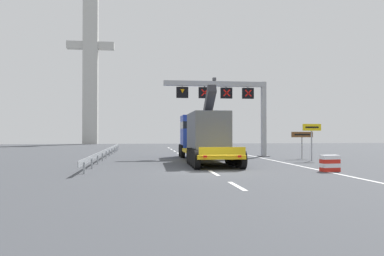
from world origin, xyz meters
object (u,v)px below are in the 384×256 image
at_px(overhead_lane_gantry, 229,97).
at_px(exit_sign_yellow, 312,133).
at_px(bridge_pylon_distant, 91,63).
at_px(crash_barrier_striped, 330,163).
at_px(tourist_info_sign_brown, 302,138).
at_px(heavy_haul_truck_yellow, 203,135).

distance_m(overhead_lane_gantry, exit_sign_yellow, 8.35).
bearing_deg(bridge_pylon_distant, overhead_lane_gantry, -67.59).
bearing_deg(overhead_lane_gantry, bridge_pylon_distant, 112.41).
bearing_deg(exit_sign_yellow, crash_barrier_striped, -108.20).
relative_size(exit_sign_yellow, tourist_info_sign_brown, 1.27).
height_order(overhead_lane_gantry, heavy_haul_truck_yellow, overhead_lane_gantry).
height_order(overhead_lane_gantry, tourist_info_sign_brown, overhead_lane_gantry).
relative_size(exit_sign_yellow, bridge_pylon_distant, 0.09).
xyz_separation_m(heavy_haul_truck_yellow, crash_barrier_striped, (5.56, -9.46, -1.54)).
relative_size(overhead_lane_gantry, crash_barrier_striped, 9.06).
relative_size(tourist_info_sign_brown, bridge_pylon_distant, 0.07).
bearing_deg(bridge_pylon_distant, exit_sign_yellow, -64.89).
bearing_deg(bridge_pylon_distant, tourist_info_sign_brown, -63.46).
distance_m(exit_sign_yellow, tourist_info_sign_brown, 2.49).
xyz_separation_m(exit_sign_yellow, bridge_pylon_distant, (-22.82, 48.69, 13.71)).
bearing_deg(tourist_info_sign_brown, exit_sign_yellow, -96.55).
distance_m(overhead_lane_gantry, tourist_info_sign_brown, 7.30).
xyz_separation_m(overhead_lane_gantry, crash_barrier_striped, (2.51, -13.68, -4.89)).
relative_size(tourist_info_sign_brown, crash_barrier_striped, 2.11).
bearing_deg(crash_barrier_striped, overhead_lane_gantry, 100.40).
xyz_separation_m(overhead_lane_gantry, exit_sign_yellow, (5.11, -5.76, -3.23)).
height_order(overhead_lane_gantry, exit_sign_yellow, overhead_lane_gantry).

